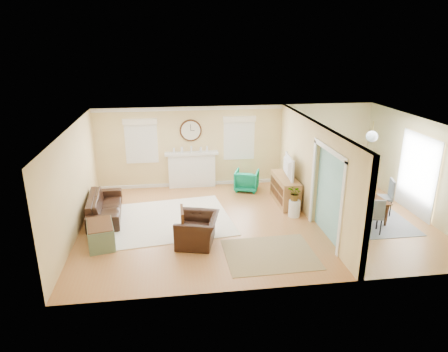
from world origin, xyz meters
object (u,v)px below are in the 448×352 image
at_px(sofa, 105,206).
at_px(eames_chair, 198,230).
at_px(credenza, 285,190).
at_px(dining_table, 357,204).
at_px(green_chair, 247,180).

xyz_separation_m(sofa, eames_chair, (2.37, -1.83, 0.03)).
bearing_deg(credenza, dining_table, -32.67).
relative_size(eames_chair, dining_table, 0.60).
height_order(sofa, dining_table, dining_table).
bearing_deg(dining_table, sofa, 79.14).
distance_m(eames_chair, dining_table, 4.55).
distance_m(green_chair, credenza, 1.48).
distance_m(sofa, dining_table, 6.85).
xyz_separation_m(credenza, dining_table, (1.72, -1.10, -0.09)).
bearing_deg(eames_chair, dining_table, 117.45).
height_order(eames_chair, dining_table, eames_chair).
xyz_separation_m(eames_chair, dining_table, (4.43, 1.04, -0.03)).
relative_size(sofa, eames_chair, 2.00).
bearing_deg(green_chair, credenza, 148.08).
xyz_separation_m(sofa, credenza, (5.09, 0.31, 0.09)).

